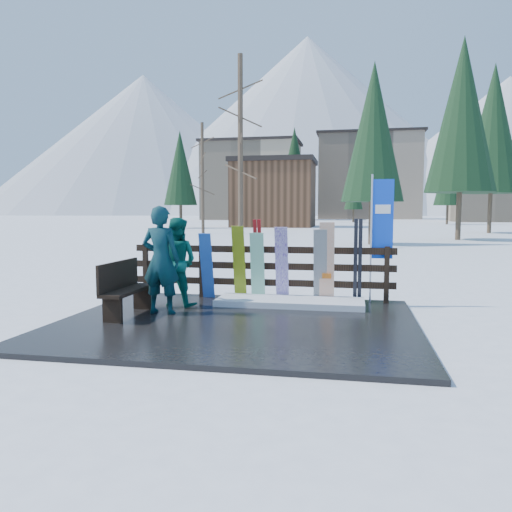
% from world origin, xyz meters
% --- Properties ---
extents(ground, '(700.00, 700.00, 0.00)m').
position_xyz_m(ground, '(0.00, 0.00, 0.00)').
color(ground, white).
rests_on(ground, ground).
extents(deck, '(6.00, 5.00, 0.08)m').
position_xyz_m(deck, '(0.00, 0.00, 0.04)').
color(deck, black).
rests_on(deck, ground).
extents(fence, '(5.60, 0.10, 1.15)m').
position_xyz_m(fence, '(0.00, 2.20, 0.74)').
color(fence, black).
rests_on(fence, deck).
extents(snow_patch, '(2.91, 1.00, 0.12)m').
position_xyz_m(snow_patch, '(0.71, 1.60, 0.14)').
color(snow_patch, white).
rests_on(snow_patch, deck).
extents(bench, '(0.41, 1.50, 0.97)m').
position_xyz_m(bench, '(-2.08, 0.05, 0.60)').
color(bench, black).
rests_on(bench, deck).
extents(snowboard_0, '(0.26, 0.34, 1.40)m').
position_xyz_m(snowboard_0, '(-1.12, 1.98, 0.78)').
color(snowboard_0, blue).
rests_on(snowboard_0, deck).
extents(snowboard_1, '(0.29, 0.25, 1.42)m').
position_xyz_m(snowboard_1, '(-0.03, 1.98, 0.79)').
color(snowboard_1, white).
rests_on(snowboard_1, deck).
extents(snowboard_2, '(0.26, 0.35, 1.56)m').
position_xyz_m(snowboard_2, '(-0.42, 1.98, 0.86)').
color(snowboard_2, '#D5F210').
rests_on(snowboard_2, deck).
extents(snowboard_3, '(0.26, 0.36, 1.54)m').
position_xyz_m(snowboard_3, '(0.49, 1.98, 0.85)').
color(snowboard_3, white).
rests_on(snowboard_3, deck).
extents(snowboard_4, '(0.27, 0.25, 1.50)m').
position_xyz_m(snowboard_4, '(1.27, 1.98, 0.83)').
color(snowboard_4, black).
rests_on(snowboard_4, deck).
extents(snowboard_5, '(0.30, 0.22, 1.64)m').
position_xyz_m(snowboard_5, '(1.41, 1.98, 0.90)').
color(snowboard_5, white).
rests_on(snowboard_5, deck).
extents(ski_pair_a, '(0.16, 0.34, 1.69)m').
position_xyz_m(ski_pair_a, '(-0.02, 2.05, 0.93)').
color(ski_pair_a, maroon).
rests_on(ski_pair_a, deck).
extents(ski_pair_b, '(0.17, 0.31, 1.71)m').
position_xyz_m(ski_pair_b, '(2.02, 2.05, 0.94)').
color(ski_pair_b, black).
rests_on(ski_pair_b, deck).
extents(rental_flag, '(0.45, 0.04, 2.60)m').
position_xyz_m(rental_flag, '(2.45, 2.25, 1.69)').
color(rental_flag, silver).
rests_on(rental_flag, deck).
extents(person_front, '(0.74, 0.51, 1.96)m').
position_xyz_m(person_front, '(-1.49, 0.33, 1.06)').
color(person_front, '#0E453C').
rests_on(person_front, deck).
extents(person_back, '(0.93, 0.77, 1.74)m').
position_xyz_m(person_back, '(-1.46, 1.07, 0.95)').
color(person_back, '#0B5A4D').
rests_on(person_back, deck).
extents(resort_buildings, '(73.00, 87.60, 22.60)m').
position_xyz_m(resort_buildings, '(1.03, 115.41, 9.81)').
color(resort_buildings, tan).
rests_on(resort_buildings, ground).
extents(trees, '(42.09, 68.83, 14.27)m').
position_xyz_m(trees, '(4.65, 47.91, 6.16)').
color(trees, '#382B1E').
rests_on(trees, ground).
extents(mountains, '(520.00, 260.00, 120.00)m').
position_xyz_m(mountains, '(-10.50, 328.41, 50.20)').
color(mountains, white).
rests_on(mountains, ground).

